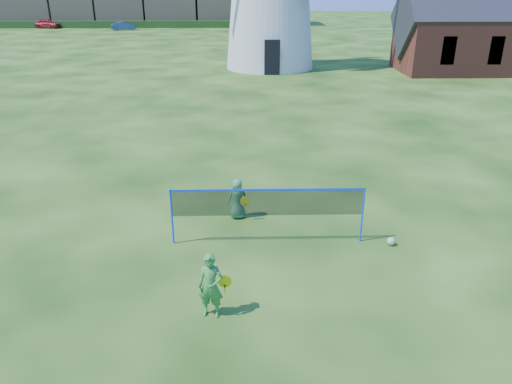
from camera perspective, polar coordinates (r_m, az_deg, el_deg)
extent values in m
plane|color=black|center=(12.69, -0.85, -7.14)|extent=(220.00, 220.00, 0.00)
cube|color=black|center=(37.28, 1.89, 15.37)|extent=(1.15, 0.14, 2.52)
cube|color=brown|center=(42.20, 24.45, 15.26)|extent=(11.60, 5.80, 3.87)
cube|color=#2D3035|center=(42.04, 24.90, 17.84)|extent=(12.18, 5.91, 5.91)
cube|color=black|center=(38.26, 21.50, 15.06)|extent=(0.97, 0.10, 1.93)
cube|color=black|center=(39.66, 26.16, 14.57)|extent=(0.97, 0.10, 1.93)
cylinder|color=blue|center=(12.97, -9.76, -2.89)|extent=(0.05, 0.05, 1.55)
cylinder|color=blue|center=(13.20, 12.28, -2.63)|extent=(0.05, 0.05, 1.55)
cube|color=black|center=(12.68, 1.37, -1.29)|extent=(5.00, 0.01, 0.70)
cube|color=blue|center=(12.53, 1.39, 0.25)|extent=(5.00, 0.02, 0.06)
imported|color=#388635|center=(10.21, -5.29, -10.83)|extent=(0.58, 0.43, 1.44)
cylinder|color=#FFF00D|center=(10.35, -3.66, -10.35)|extent=(0.28, 0.02, 0.28)
cube|color=#FFF00D|center=(10.45, -3.63, -11.13)|extent=(0.03, 0.02, 0.20)
imported|color=#41884D|center=(14.27, -2.16, -0.78)|extent=(0.65, 0.48, 1.21)
cylinder|color=#FFF00D|center=(14.07, -1.27, -1.09)|extent=(0.28, 0.02, 0.28)
cube|color=#FFF00D|center=(14.14, -1.27, -1.71)|extent=(0.03, 0.02, 0.20)
sphere|color=green|center=(13.49, 15.46, -5.55)|extent=(0.22, 0.22, 0.22)
cube|color=#9A8767|center=(89.37, -24.69, 19.50)|extent=(7.74, 8.00, 6.95)
cube|color=#9A8767|center=(86.91, -19.93, 20.02)|extent=(6.37, 8.00, 6.63)
cube|color=#9A8767|center=(85.07, -15.14, 20.75)|extent=(7.16, 8.00, 7.31)
cube|color=#9A8767|center=(83.71, -9.64, 21.17)|extent=(7.67, 8.00, 7.33)
cube|color=#9A8767|center=(83.05, -3.73, 21.07)|extent=(7.79, 8.00, 6.35)
cube|color=#9A8767|center=(83.09, 1.68, 21.41)|extent=(6.24, 8.00, 7.23)
cube|color=#193814|center=(80.21, -18.18, 18.04)|extent=(62.00, 0.80, 1.00)
imported|color=maroon|center=(82.02, -23.06, 17.58)|extent=(4.10, 2.50, 1.30)
imported|color=navy|center=(75.60, -15.16, 18.16)|extent=(3.56, 1.58, 1.14)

